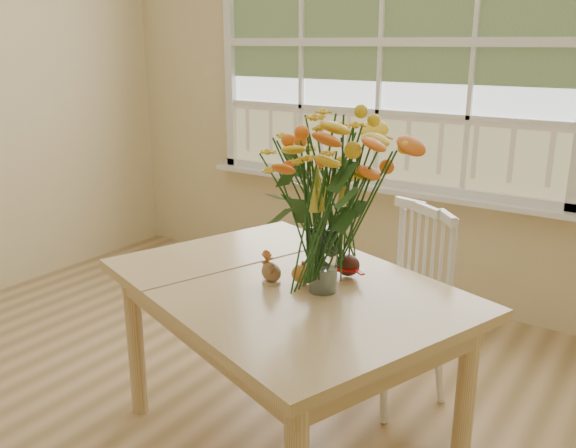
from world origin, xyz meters
The scene contains 8 objects.
wall_back centered at (0.00, 2.25, 1.35)m, with size 4.00×0.02×2.70m, color beige.
window centered at (0.00, 2.21, 1.53)m, with size 2.42×0.12×1.74m.
dining_table centered at (0.44, 0.58, 0.61)m, with size 1.53×1.30×0.70m.
windsor_chair centered at (0.66, 1.21, 0.48)m, with size 0.53×0.53×0.85m.
flower_vase centered at (0.59, 0.59, 1.04)m, with size 0.48×0.48×0.57m.
pumpkin centered at (0.50, 0.61, 0.73)m, with size 0.09×0.09×0.07m, color #CA6317.
turkey_figurine centered at (0.40, 0.54, 0.74)m, with size 0.10×0.09×0.11m.
dark_gourd centered at (0.60, 0.76, 0.74)m, with size 0.13×0.09×0.08m.
Camera 1 is at (1.62, -1.15, 1.55)m, focal length 38.00 mm.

